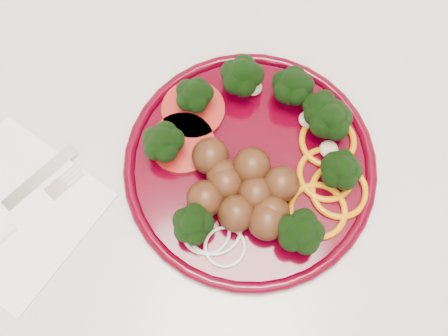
# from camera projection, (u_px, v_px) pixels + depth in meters

# --- Properties ---
(counter) EXTENTS (2.40, 0.60, 0.90)m
(counter) POSITION_uv_depth(u_px,v_px,m) (297.00, 254.00, 1.10)
(counter) COLOR beige
(counter) RESTS_ON ground
(plate) EXTENTS (0.30, 0.30, 0.06)m
(plate) POSITION_uv_depth(u_px,v_px,m) (256.00, 163.00, 0.66)
(plate) COLOR #40000D
(plate) RESTS_ON counter
(napkin) EXTENTS (0.24, 0.24, 0.00)m
(napkin) POSITION_uv_depth(u_px,v_px,m) (13.00, 212.00, 0.66)
(napkin) COLOR white
(napkin) RESTS_ON counter
(fork) EXTENTS (0.12, 0.14, 0.01)m
(fork) POSITION_uv_depth(u_px,v_px,m) (3.00, 235.00, 0.64)
(fork) COLOR white
(fork) RESTS_ON napkin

